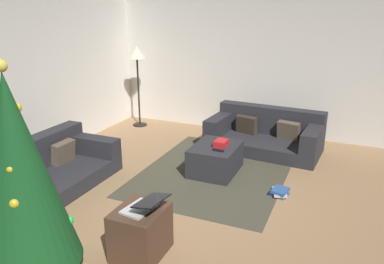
{
  "coord_description": "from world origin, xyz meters",
  "views": [
    {
      "loc": [
        -3.74,
        -1.3,
        2.28
      ],
      "look_at": [
        0.51,
        0.52,
        0.75
      ],
      "focal_mm": 35.06,
      "sensor_mm": 36.0,
      "label": 1
    }
  ],
  "objects_px": {
    "ottoman": "(215,159)",
    "laptop": "(144,206)",
    "gift_box": "(221,143)",
    "book_stack": "(280,192)",
    "tv_remote": "(218,150)",
    "christmas_tree": "(18,174)",
    "corner_lamp": "(137,58)",
    "side_table": "(141,232)",
    "couch_right": "(266,134)",
    "couch_left": "(48,170)"
  },
  "relations": [
    {
      "from": "ottoman",
      "to": "laptop",
      "type": "height_order",
      "value": "laptop"
    },
    {
      "from": "gift_box",
      "to": "book_stack",
      "type": "relative_size",
      "value": 0.75
    },
    {
      "from": "tv_remote",
      "to": "ottoman",
      "type": "bearing_deg",
      "value": 33.92
    },
    {
      "from": "christmas_tree",
      "to": "corner_lamp",
      "type": "distance_m",
      "value": 4.62
    },
    {
      "from": "christmas_tree",
      "to": "side_table",
      "type": "distance_m",
      "value": 1.25
    },
    {
      "from": "couch_right",
      "to": "laptop",
      "type": "bearing_deg",
      "value": 87.32
    },
    {
      "from": "couch_right",
      "to": "tv_remote",
      "type": "xyz_separation_m",
      "value": [
        -1.41,
        0.36,
        0.16
      ]
    },
    {
      "from": "couch_left",
      "to": "couch_right",
      "type": "distance_m",
      "value": 3.46
    },
    {
      "from": "tv_remote",
      "to": "book_stack",
      "type": "relative_size",
      "value": 0.54
    },
    {
      "from": "side_table",
      "to": "laptop",
      "type": "relative_size",
      "value": 1.24
    },
    {
      "from": "couch_left",
      "to": "christmas_tree",
      "type": "xyz_separation_m",
      "value": [
        -1.47,
        -1.18,
        0.78
      ]
    },
    {
      "from": "ottoman",
      "to": "gift_box",
      "type": "distance_m",
      "value": 0.26
    },
    {
      "from": "laptop",
      "to": "book_stack",
      "type": "xyz_separation_m",
      "value": [
        1.75,
        -0.96,
        -0.5
      ]
    },
    {
      "from": "ottoman",
      "to": "couch_left",
      "type": "bearing_deg",
      "value": 125.34
    },
    {
      "from": "tv_remote",
      "to": "side_table",
      "type": "height_order",
      "value": "side_table"
    },
    {
      "from": "tv_remote",
      "to": "corner_lamp",
      "type": "xyz_separation_m",
      "value": [
        1.74,
        2.3,
        0.94
      ]
    },
    {
      "from": "ottoman",
      "to": "side_table",
      "type": "relative_size",
      "value": 1.54
    },
    {
      "from": "laptop",
      "to": "gift_box",
      "type": "bearing_deg",
      "value": -0.69
    },
    {
      "from": "christmas_tree",
      "to": "side_table",
      "type": "bearing_deg",
      "value": -44.89
    },
    {
      "from": "tv_remote",
      "to": "side_table",
      "type": "xyz_separation_m",
      "value": [
        -1.92,
        0.1,
        -0.17
      ]
    },
    {
      "from": "laptop",
      "to": "side_table",
      "type": "bearing_deg",
      "value": 81.62
    },
    {
      "from": "tv_remote",
      "to": "gift_box",
      "type": "bearing_deg",
      "value": 12.46
    },
    {
      "from": "couch_left",
      "to": "tv_remote",
      "type": "xyz_separation_m",
      "value": [
        1.14,
        -1.98,
        0.17
      ]
    },
    {
      "from": "couch_right",
      "to": "side_table",
      "type": "height_order",
      "value": "couch_right"
    },
    {
      "from": "couch_right",
      "to": "book_stack",
      "type": "xyz_separation_m",
      "value": [
        -1.59,
        -0.55,
        -0.21
      ]
    },
    {
      "from": "christmas_tree",
      "to": "side_table",
      "type": "xyz_separation_m",
      "value": [
        0.69,
        -0.69,
        -0.78
      ]
    },
    {
      "from": "gift_box",
      "to": "corner_lamp",
      "type": "distance_m",
      "value": 2.89
    },
    {
      "from": "ottoman",
      "to": "tv_remote",
      "type": "relative_size",
      "value": 5.01
    },
    {
      "from": "christmas_tree",
      "to": "laptop",
      "type": "xyz_separation_m",
      "value": [
        0.68,
        -0.74,
        -0.48
      ]
    },
    {
      "from": "couch_left",
      "to": "corner_lamp",
      "type": "bearing_deg",
      "value": -173.59
    },
    {
      "from": "gift_box",
      "to": "tv_remote",
      "type": "xyz_separation_m",
      "value": [
        -0.2,
        -0.03,
        -0.03
      ]
    },
    {
      "from": "couch_left",
      "to": "corner_lamp",
      "type": "distance_m",
      "value": 3.11
    },
    {
      "from": "couch_right",
      "to": "corner_lamp",
      "type": "relative_size",
      "value": 1.18
    },
    {
      "from": "side_table",
      "to": "corner_lamp",
      "type": "bearing_deg",
      "value": 30.95
    },
    {
      "from": "side_table",
      "to": "corner_lamp",
      "type": "relative_size",
      "value": 0.33
    },
    {
      "from": "side_table",
      "to": "ottoman",
      "type": "bearing_deg",
      "value": -0.05
    },
    {
      "from": "ottoman",
      "to": "side_table",
      "type": "distance_m",
      "value": 2.11
    },
    {
      "from": "couch_left",
      "to": "book_stack",
      "type": "distance_m",
      "value": 3.05
    },
    {
      "from": "gift_box",
      "to": "christmas_tree",
      "type": "distance_m",
      "value": 2.97
    },
    {
      "from": "laptop",
      "to": "christmas_tree",
      "type": "bearing_deg",
      "value": 132.65
    },
    {
      "from": "couch_right",
      "to": "book_stack",
      "type": "relative_size",
      "value": 6.34
    },
    {
      "from": "laptop",
      "to": "book_stack",
      "type": "bearing_deg",
      "value": -28.67
    },
    {
      "from": "gift_box",
      "to": "tv_remote",
      "type": "distance_m",
      "value": 0.2
    },
    {
      "from": "couch_left",
      "to": "tv_remote",
      "type": "distance_m",
      "value": 2.29
    },
    {
      "from": "couch_left",
      "to": "corner_lamp",
      "type": "xyz_separation_m",
      "value": [
        2.89,
        0.32,
        1.11
      ]
    },
    {
      "from": "couch_right",
      "to": "ottoman",
      "type": "distance_m",
      "value": 1.31
    },
    {
      "from": "side_table",
      "to": "laptop",
      "type": "bearing_deg",
      "value": -98.38
    },
    {
      "from": "couch_left",
      "to": "couch_right",
      "type": "xyz_separation_m",
      "value": [
        2.55,
        -2.33,
        0.01
      ]
    },
    {
      "from": "ottoman",
      "to": "corner_lamp",
      "type": "xyz_separation_m",
      "value": [
        1.56,
        2.2,
        1.15
      ]
    },
    {
      "from": "book_stack",
      "to": "christmas_tree",
      "type": "bearing_deg",
      "value": 145.09
    }
  ]
}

